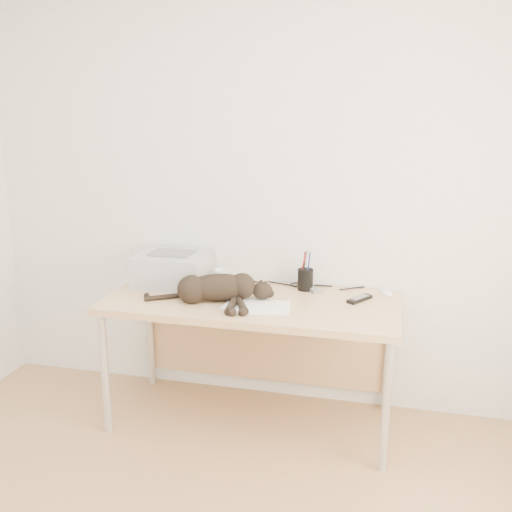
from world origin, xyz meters
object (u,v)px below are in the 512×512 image
(mouse, at_px, (387,291))
(pen_cup, at_px, (305,279))
(desk, at_px, (255,317))
(printer, at_px, (173,269))
(cat, at_px, (215,289))
(mug, at_px, (222,277))

(mouse, bearing_deg, pen_cup, 160.47)
(desk, height_order, printer, printer)
(pen_cup, bearing_deg, cat, -144.34)
(printer, distance_m, pen_cup, 0.79)
(printer, relative_size, mug, 4.09)
(desk, relative_size, mouse, 15.24)
(desk, relative_size, printer, 3.85)
(cat, relative_size, mouse, 6.69)
(desk, distance_m, cat, 0.32)
(printer, xyz_separation_m, pen_cup, (0.78, 0.07, -0.03))
(cat, relative_size, pen_cup, 3.07)
(mug, bearing_deg, cat, -80.34)
(pen_cup, distance_m, mouse, 0.46)
(printer, height_order, mouse, printer)
(cat, height_order, mouse, cat)
(cat, xyz_separation_m, pen_cup, (0.44, 0.32, -0.01))
(pen_cup, bearing_deg, mug, -177.10)
(cat, distance_m, mug, 0.30)
(pen_cup, relative_size, mouse, 2.18)
(desk, xyz_separation_m, mug, (-0.23, 0.13, 0.18))
(cat, height_order, mug, cat)
(desk, xyz_separation_m, pen_cup, (0.26, 0.16, 0.20))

